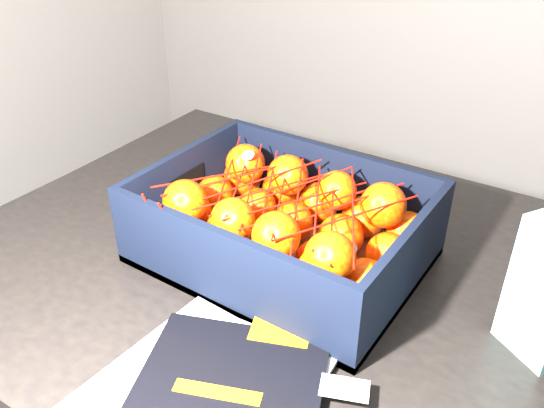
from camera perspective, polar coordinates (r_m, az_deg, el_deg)
The scene contains 4 objects.
table at distance 0.90m, azimuth 6.87°, elevation -12.60°, with size 1.22×0.84×0.75m.
produce_crate at distance 0.85m, azimuth 1.14°, elevation -3.13°, with size 0.40×0.30×0.13m.
clementine_heap at distance 0.84m, azimuth 1.23°, elevation -2.11°, with size 0.38×0.28×0.12m.
mesh_net at distance 0.81m, azimuth 0.52°, elevation 0.91°, with size 0.33×0.27×0.09m.
Camera 1 is at (0.37, -0.38, 1.27)m, focal length 37.42 mm.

